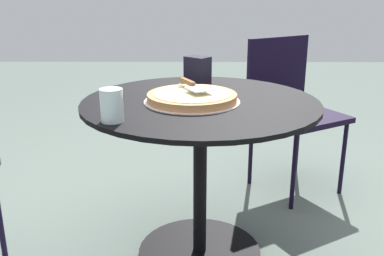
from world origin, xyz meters
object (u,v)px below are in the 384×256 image
(napkin_dispenser, at_px, (198,71))
(pizza_on_tray, at_px, (192,98))
(patio_table, at_px, (200,146))
(drinking_cup, at_px, (112,105))
(pizza_server, at_px, (193,85))
(patio_chair_far, at_px, (290,102))

(napkin_dispenser, bearing_deg, pizza_on_tray, -56.18)
(patio_table, relative_size, drinking_cup, 8.41)
(patio_table, bearing_deg, drinking_cup, -47.03)
(patio_table, distance_m, drinking_cup, 0.48)
(pizza_server, distance_m, patio_chair_far, 0.93)
(pizza_on_tray, relative_size, drinking_cup, 3.36)
(pizza_on_tray, distance_m, napkin_dispenser, 0.31)
(pizza_server, height_order, napkin_dispenser, napkin_dispenser)
(napkin_dispenser, distance_m, patio_chair_far, 0.74)
(pizza_server, height_order, patio_chair_far, patio_chair_far)
(pizza_on_tray, xyz_separation_m, pizza_server, (-0.05, 0.00, 0.04))
(napkin_dispenser, xyz_separation_m, patio_chair_far, (-0.45, 0.53, -0.26))
(pizza_server, bearing_deg, pizza_on_tray, -4.04)
(pizza_server, relative_size, patio_chair_far, 0.24)
(pizza_on_tray, relative_size, pizza_server, 1.81)
(pizza_server, bearing_deg, patio_chair_far, 142.20)
(drinking_cup, xyz_separation_m, napkin_dispenser, (-0.57, 0.29, 0.01))
(patio_table, height_order, pizza_on_tray, pizza_on_tray)
(patio_table, distance_m, pizza_on_tray, 0.21)
(pizza_on_tray, height_order, pizza_server, pizza_server)
(pizza_on_tray, distance_m, patio_chair_far, 0.96)
(patio_table, xyz_separation_m, patio_chair_far, (-0.73, 0.52, -0.01))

